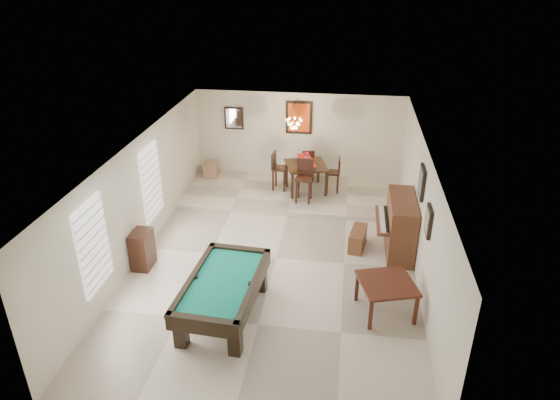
% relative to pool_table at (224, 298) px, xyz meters
% --- Properties ---
extents(ground_plane, '(6.00, 9.00, 0.02)m').
position_rel_pool_table_xyz_m(ground_plane, '(0.67, 2.07, -0.39)').
color(ground_plane, beige).
extents(wall_back, '(6.00, 0.04, 2.60)m').
position_rel_pool_table_xyz_m(wall_back, '(0.67, 6.57, 0.92)').
color(wall_back, silver).
rests_on(wall_back, ground_plane).
extents(wall_front, '(6.00, 0.04, 2.60)m').
position_rel_pool_table_xyz_m(wall_front, '(0.67, -2.43, 0.92)').
color(wall_front, silver).
rests_on(wall_front, ground_plane).
extents(wall_left, '(0.04, 9.00, 2.60)m').
position_rel_pool_table_xyz_m(wall_left, '(-2.33, 2.07, 0.92)').
color(wall_left, silver).
rests_on(wall_left, ground_plane).
extents(wall_right, '(0.04, 9.00, 2.60)m').
position_rel_pool_table_xyz_m(wall_right, '(3.67, 2.07, 0.92)').
color(wall_right, silver).
rests_on(wall_right, ground_plane).
extents(ceiling, '(6.00, 9.00, 0.04)m').
position_rel_pool_table_xyz_m(ceiling, '(0.67, 2.07, 2.22)').
color(ceiling, white).
rests_on(ceiling, wall_back).
extents(dining_step, '(6.00, 2.50, 0.12)m').
position_rel_pool_table_xyz_m(dining_step, '(0.67, 5.32, -0.32)').
color(dining_step, beige).
rests_on(dining_step, ground_plane).
extents(window_left_front, '(0.06, 1.00, 1.70)m').
position_rel_pool_table_xyz_m(window_left_front, '(-2.30, -0.13, 1.02)').
color(window_left_front, white).
rests_on(window_left_front, wall_left).
extents(window_left_rear, '(0.06, 1.00, 1.70)m').
position_rel_pool_table_xyz_m(window_left_rear, '(-2.30, 2.67, 1.02)').
color(window_left_rear, white).
rests_on(window_left_rear, wall_left).
extents(pool_table, '(1.39, 2.38, 0.77)m').
position_rel_pool_table_xyz_m(pool_table, '(0.00, 0.00, 0.00)').
color(pool_table, black).
rests_on(pool_table, ground_plane).
extents(square_table, '(1.21, 1.21, 0.67)m').
position_rel_pool_table_xyz_m(square_table, '(2.96, 0.52, -0.05)').
color(square_table, '#38170E').
rests_on(square_table, ground_plane).
extents(upright_piano, '(0.87, 1.56, 1.30)m').
position_rel_pool_table_xyz_m(upright_piano, '(3.21, 2.76, 0.27)').
color(upright_piano, brown).
rests_on(upright_piano, ground_plane).
extents(piano_bench, '(0.44, 0.84, 0.44)m').
position_rel_pool_table_xyz_m(piano_bench, '(2.45, 2.80, -0.16)').
color(piano_bench, brown).
rests_on(piano_bench, ground_plane).
extents(apothecary_chest, '(0.37, 0.56, 0.84)m').
position_rel_pool_table_xyz_m(apothecary_chest, '(-2.11, 1.36, 0.04)').
color(apothecary_chest, black).
rests_on(apothecary_chest, ground_plane).
extents(dining_table, '(1.34, 1.34, 0.89)m').
position_rel_pool_table_xyz_m(dining_table, '(1.00, 5.50, 0.18)').
color(dining_table, black).
rests_on(dining_table, dining_step).
extents(flower_vase, '(0.18, 0.18, 0.25)m').
position_rel_pool_table_xyz_m(flower_vase, '(1.00, 5.50, 0.75)').
color(flower_vase, red).
rests_on(flower_vase, dining_table).
extents(dining_chair_south, '(0.45, 0.45, 1.15)m').
position_rel_pool_table_xyz_m(dining_chair_south, '(1.01, 4.78, 0.31)').
color(dining_chair_south, black).
rests_on(dining_chair_south, dining_step).
extents(dining_chair_north, '(0.39, 0.39, 0.96)m').
position_rel_pool_table_xyz_m(dining_chair_north, '(0.99, 6.22, 0.21)').
color(dining_chair_north, black).
rests_on(dining_chair_north, dining_step).
extents(dining_chair_west, '(0.44, 0.44, 1.08)m').
position_rel_pool_table_xyz_m(dining_chair_west, '(0.27, 5.47, 0.28)').
color(dining_chair_west, black).
rests_on(dining_chair_west, dining_step).
extents(dining_chair_east, '(0.38, 0.38, 0.98)m').
position_rel_pool_table_xyz_m(dining_chair_east, '(1.74, 5.51, 0.22)').
color(dining_chair_east, black).
rests_on(dining_chair_east, dining_step).
extents(corner_bench, '(0.40, 0.49, 0.42)m').
position_rel_pool_table_xyz_m(corner_bench, '(-1.89, 6.09, -0.05)').
color(corner_bench, '#A47559').
rests_on(corner_bench, dining_step).
extents(chandelier, '(0.44, 0.44, 0.60)m').
position_rel_pool_table_xyz_m(chandelier, '(0.67, 5.27, 1.82)').
color(chandelier, '#FFE5B2').
rests_on(chandelier, ceiling).
extents(back_painting, '(0.75, 0.06, 0.95)m').
position_rel_pool_table_xyz_m(back_painting, '(0.67, 6.53, 1.52)').
color(back_painting, '#D84C14').
rests_on(back_painting, wall_back).
extents(back_mirror, '(0.55, 0.06, 0.65)m').
position_rel_pool_table_xyz_m(back_mirror, '(-1.23, 6.53, 1.42)').
color(back_mirror, white).
rests_on(back_mirror, wall_back).
extents(right_picture_upper, '(0.06, 0.55, 0.65)m').
position_rel_pool_table_xyz_m(right_picture_upper, '(3.63, 2.37, 1.52)').
color(right_picture_upper, slate).
rests_on(right_picture_upper, wall_right).
extents(right_picture_lower, '(0.06, 0.45, 0.55)m').
position_rel_pool_table_xyz_m(right_picture_lower, '(3.63, 1.07, 1.32)').
color(right_picture_lower, gray).
rests_on(right_picture_lower, wall_right).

